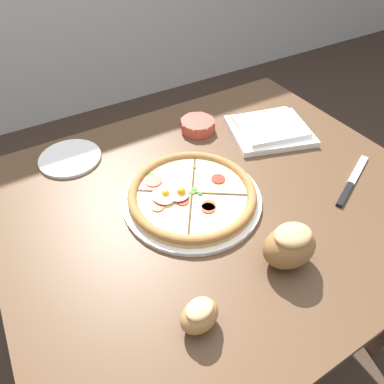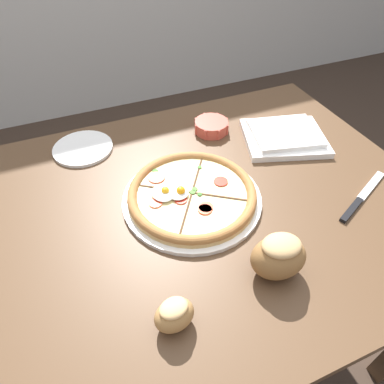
% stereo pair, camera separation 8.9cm
% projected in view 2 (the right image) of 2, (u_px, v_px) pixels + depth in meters
% --- Properties ---
extents(ground_plane, '(12.00, 12.00, 0.00)m').
position_uv_depth(ground_plane, '(209.00, 323.00, 1.45)').
color(ground_plane, '#3D2D23').
extents(dining_table, '(1.13, 0.95, 0.76)m').
position_uv_depth(dining_table, '(217.00, 222.00, 1.00)').
color(dining_table, '#513823').
rests_on(dining_table, ground_plane).
extents(pizza, '(0.37, 0.37, 0.05)m').
position_uv_depth(pizza, '(192.00, 195.00, 0.90)').
color(pizza, white).
rests_on(pizza, dining_table).
extents(ramekin_bowl, '(0.12, 0.12, 0.04)m').
position_uv_depth(ramekin_bowl, '(211.00, 126.00, 1.13)').
color(ramekin_bowl, '#C64C3D').
rests_on(ramekin_bowl, dining_table).
extents(napkin_folded, '(0.31, 0.28, 0.04)m').
position_uv_depth(napkin_folded, '(284.00, 136.00, 1.10)').
color(napkin_folded, white).
rests_on(napkin_folded, dining_table).
extents(bread_piece_near, '(0.09, 0.07, 0.07)m').
position_uv_depth(bread_piece_near, '(174.00, 314.00, 0.64)').
color(bread_piece_near, '#B27F47').
rests_on(bread_piece_near, dining_table).
extents(bread_piece_mid, '(0.13, 0.11, 0.11)m').
position_uv_depth(bread_piece_mid, '(279.00, 256.00, 0.71)').
color(bread_piece_mid, olive).
rests_on(bread_piece_mid, dining_table).
extents(knife_main, '(0.23, 0.12, 0.01)m').
position_uv_depth(knife_main, '(363.00, 196.00, 0.92)').
color(knife_main, silver).
rests_on(knife_main, dining_table).
extents(side_saucer, '(0.18, 0.18, 0.01)m').
position_uv_depth(side_saucer, '(83.00, 148.00, 1.07)').
color(side_saucer, white).
rests_on(side_saucer, dining_table).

